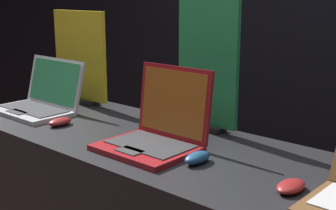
{
  "coord_description": "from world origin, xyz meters",
  "views": [
    {
      "loc": [
        1.1,
        -0.91,
        1.47
      ],
      "look_at": [
        0.01,
        0.32,
        1.07
      ],
      "focal_mm": 50.0,
      "sensor_mm": 36.0,
      "label": 1
    }
  ],
  "objects_px": {
    "promo_stand_front": "(80,60)",
    "mouse_back": "(291,186)",
    "laptop_front": "(40,100)",
    "laptop_middle": "(157,130)",
    "mouse_front": "(60,122)",
    "promo_stand_middle": "(207,67)",
    "mouse_middle": "(197,158)"
  },
  "relations": [
    {
      "from": "laptop_middle",
      "to": "mouse_back",
      "type": "xyz_separation_m",
      "value": [
        0.55,
        -0.03,
        -0.05
      ]
    },
    {
      "from": "mouse_front",
      "to": "laptop_front",
      "type": "bearing_deg",
      "value": 162.84
    },
    {
      "from": "mouse_front",
      "to": "mouse_middle",
      "type": "relative_size",
      "value": 0.97
    },
    {
      "from": "mouse_front",
      "to": "mouse_back",
      "type": "height_order",
      "value": "mouse_front"
    },
    {
      "from": "promo_stand_front",
      "to": "promo_stand_middle",
      "type": "distance_m",
      "value": 0.77
    },
    {
      "from": "mouse_front",
      "to": "mouse_middle",
      "type": "height_order",
      "value": "mouse_middle"
    },
    {
      "from": "mouse_front",
      "to": "promo_stand_middle",
      "type": "height_order",
      "value": "promo_stand_middle"
    },
    {
      "from": "laptop_front",
      "to": "promo_stand_front",
      "type": "height_order",
      "value": "promo_stand_front"
    },
    {
      "from": "laptop_front",
      "to": "mouse_middle",
      "type": "xyz_separation_m",
      "value": [
        0.98,
        -0.05,
        -0.04
      ]
    },
    {
      "from": "promo_stand_middle",
      "to": "promo_stand_front",
      "type": "bearing_deg",
      "value": -177.42
    },
    {
      "from": "laptop_front",
      "to": "laptop_middle",
      "type": "relative_size",
      "value": 1.19
    },
    {
      "from": "promo_stand_front",
      "to": "mouse_back",
      "type": "distance_m",
      "value": 1.36
    },
    {
      "from": "mouse_back",
      "to": "mouse_front",
      "type": "bearing_deg",
      "value": -178.17
    },
    {
      "from": "mouse_front",
      "to": "mouse_middle",
      "type": "bearing_deg",
      "value": 2.64
    },
    {
      "from": "laptop_front",
      "to": "mouse_back",
      "type": "relative_size",
      "value": 3.48
    },
    {
      "from": "mouse_front",
      "to": "mouse_back",
      "type": "relative_size",
      "value": 0.96
    },
    {
      "from": "mouse_front",
      "to": "mouse_back",
      "type": "bearing_deg",
      "value": 1.83
    },
    {
      "from": "mouse_front",
      "to": "mouse_back",
      "type": "distance_m",
      "value": 1.04
    },
    {
      "from": "mouse_middle",
      "to": "promo_stand_middle",
      "type": "distance_m",
      "value": 0.46
    },
    {
      "from": "laptop_middle",
      "to": "promo_stand_middle",
      "type": "xyz_separation_m",
      "value": [
        -0.0,
        0.29,
        0.19
      ]
    },
    {
      "from": "mouse_front",
      "to": "laptop_middle",
      "type": "xyz_separation_m",
      "value": [
        0.5,
        0.07,
        0.05
      ]
    },
    {
      "from": "laptop_middle",
      "to": "laptop_front",
      "type": "bearing_deg",
      "value": 178.79
    },
    {
      "from": "laptop_front",
      "to": "laptop_middle",
      "type": "bearing_deg",
      "value": -1.21
    },
    {
      "from": "promo_stand_front",
      "to": "promo_stand_middle",
      "type": "bearing_deg",
      "value": 2.58
    },
    {
      "from": "mouse_middle",
      "to": "promo_stand_middle",
      "type": "relative_size",
      "value": 0.21
    },
    {
      "from": "mouse_middle",
      "to": "laptop_middle",
      "type": "bearing_deg",
      "value": 171.01
    },
    {
      "from": "promo_stand_front",
      "to": "mouse_back",
      "type": "bearing_deg",
      "value": -12.54
    },
    {
      "from": "laptop_middle",
      "to": "promo_stand_middle",
      "type": "height_order",
      "value": "promo_stand_middle"
    },
    {
      "from": "laptop_middle",
      "to": "mouse_middle",
      "type": "xyz_separation_m",
      "value": [
        0.21,
        -0.03,
        -0.05
      ]
    },
    {
      "from": "mouse_front",
      "to": "laptop_middle",
      "type": "distance_m",
      "value": 0.51
    },
    {
      "from": "laptop_middle",
      "to": "mouse_middle",
      "type": "distance_m",
      "value": 0.22
    },
    {
      "from": "mouse_middle",
      "to": "promo_stand_middle",
      "type": "height_order",
      "value": "promo_stand_middle"
    }
  ]
}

